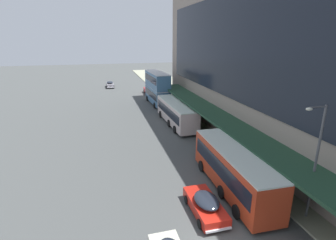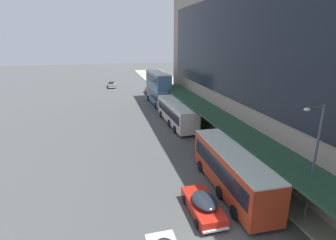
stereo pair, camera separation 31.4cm
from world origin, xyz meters
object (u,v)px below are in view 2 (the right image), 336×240
object	(u,v)px
transit_bus_kerbside_front	(158,87)
sedan_lead_mid	(149,90)
transit_bus_kerbside_far	(232,169)
sedan_second_mid	(203,205)
pedestrian_at_kerb	(252,158)
sedan_far_back	(112,84)
transit_bus_kerbside_rear	(177,112)
street_lamp	(313,157)

from	to	relation	value
transit_bus_kerbside_front	sedan_lead_mid	bearing A→B (deg)	89.47
transit_bus_kerbside_far	sedan_second_mid	bearing A→B (deg)	-145.08
sedan_lead_mid	pedestrian_at_kerb	world-z (taller)	pedestrian_at_kerb
sedan_second_mid	sedan_lead_mid	size ratio (longest dim) A/B	0.94
sedan_far_back	pedestrian_at_kerb	world-z (taller)	pedestrian_at_kerb
transit_bus_kerbside_rear	sedan_second_mid	world-z (taller)	transit_bus_kerbside_rear
sedan_lead_mid	transit_bus_kerbside_rear	bearing A→B (deg)	-90.12
transit_bus_kerbside_far	sedan_lead_mid	distance (m)	39.95
sedan_far_back	street_lamp	distance (m)	55.26
transit_bus_kerbside_front	sedan_second_mid	xyz separation A→B (m)	(-3.58, -32.21, -2.45)
transit_bus_kerbside_rear	street_lamp	size ratio (longest dim) A/B	1.47
transit_bus_kerbside_front	sedan_far_back	distance (m)	21.34
transit_bus_kerbside_rear	street_lamp	distance (m)	22.29
sedan_second_mid	sedan_far_back	world-z (taller)	sedan_far_back
transit_bus_kerbside_rear	pedestrian_at_kerb	world-z (taller)	transit_bus_kerbside_rear
transit_bus_kerbside_rear	transit_bus_kerbside_front	bearing A→B (deg)	90.21
transit_bus_kerbside_far	street_lamp	world-z (taller)	street_lamp
transit_bus_kerbside_far	street_lamp	bearing A→B (deg)	-54.54
transit_bus_kerbside_front	transit_bus_kerbside_far	world-z (taller)	transit_bus_kerbside_front
sedan_second_mid	sedan_far_back	distance (m)	52.10
transit_bus_kerbside_rear	sedan_far_back	bearing A→B (deg)	103.66
sedan_lead_mid	sedan_far_back	bearing A→B (deg)	128.86
transit_bus_kerbside_far	transit_bus_kerbside_rear	bearing A→B (deg)	88.65
transit_bus_kerbside_rear	sedan_lead_mid	bearing A→B (deg)	89.88
sedan_far_back	pedestrian_at_kerb	distance (m)	48.22
transit_bus_kerbside_front	sedan_lead_mid	world-z (taller)	transit_bus_kerbside_front
transit_bus_kerbside_rear	sedan_lead_mid	size ratio (longest dim) A/B	2.35
sedan_far_back	pedestrian_at_kerb	size ratio (longest dim) A/B	2.44
transit_bus_kerbside_front	sedan_second_mid	world-z (taller)	transit_bus_kerbside_front
sedan_second_mid	street_lamp	size ratio (longest dim) A/B	0.59
transit_bus_kerbside_rear	transit_bus_kerbside_far	distance (m)	17.53
street_lamp	sedan_far_back	bearing A→B (deg)	101.04
pedestrian_at_kerb	street_lamp	distance (m)	7.96
transit_bus_kerbside_front	sedan_far_back	size ratio (longest dim) A/B	2.09
transit_bus_kerbside_rear	street_lamp	world-z (taller)	street_lamp
sedan_second_mid	pedestrian_at_kerb	world-z (taller)	pedestrian_at_kerb
street_lamp	transit_bus_kerbside_rear	bearing A→B (deg)	97.10
transit_bus_kerbside_front	sedan_second_mid	size ratio (longest dim) A/B	2.06
transit_bus_kerbside_front	sedan_far_back	bearing A→B (deg)	111.52
transit_bus_kerbside_front	sedan_far_back	world-z (taller)	transit_bus_kerbside_front
transit_bus_kerbside_front	street_lamp	size ratio (longest dim) A/B	1.21
transit_bus_kerbside_far	pedestrian_at_kerb	bearing A→B (deg)	37.51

